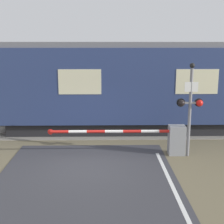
% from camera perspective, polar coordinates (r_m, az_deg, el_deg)
% --- Properties ---
extents(ground_plane, '(80.00, 80.00, 0.00)m').
position_cam_1_polar(ground_plane, '(10.86, -4.30, -9.52)').
color(ground_plane, '#6B6047').
extents(track_bed, '(36.00, 3.20, 0.13)m').
position_cam_1_polar(track_bed, '(14.96, -3.37, -3.24)').
color(track_bed, gray).
rests_on(track_bed, ground_plane).
extents(train, '(17.94, 2.77, 4.12)m').
position_cam_1_polar(train, '(15.02, 13.76, 4.60)').
color(train, black).
rests_on(train, ground_plane).
extents(crossing_barrier, '(5.05, 0.44, 1.10)m').
position_cam_1_polar(crossing_barrier, '(11.74, 9.93, -4.82)').
color(crossing_barrier, gray).
rests_on(crossing_barrier, ground_plane).
extents(signal_post, '(0.95, 0.26, 3.39)m').
position_cam_1_polar(signal_post, '(11.44, 14.11, 1.35)').
color(signal_post, gray).
rests_on(signal_post, ground_plane).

